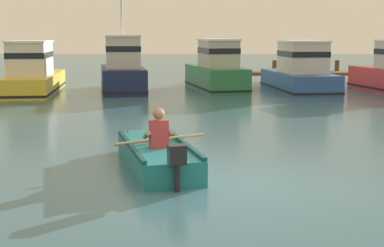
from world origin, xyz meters
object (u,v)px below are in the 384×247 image
at_px(rowboat_with_person, 157,155).
at_px(moored_boat_green, 216,71).
at_px(moored_boat_yellow, 32,74).
at_px(moored_boat_blue, 300,73).
at_px(moored_boat_navy, 123,71).

relative_size(rowboat_with_person, moored_boat_green, 0.69).
relative_size(rowboat_with_person, moored_boat_yellow, 0.55).
relative_size(rowboat_with_person, moored_boat_blue, 0.66).
relative_size(moored_boat_navy, moored_boat_blue, 0.94).
distance_m(moored_boat_green, moored_boat_blue, 3.70).
xyz_separation_m(moored_boat_navy, moored_boat_green, (4.15, 0.41, -0.06)).
bearing_deg(rowboat_with_person, moored_boat_navy, 99.07).
distance_m(rowboat_with_person, moored_boat_green, 14.86).
height_order(moored_boat_navy, moored_boat_blue, moored_boat_navy).
xyz_separation_m(rowboat_with_person, moored_boat_yellow, (-6.13, 13.88, 0.57)).
bearing_deg(moored_boat_yellow, rowboat_with_person, -66.17).
relative_size(moored_boat_yellow, moored_boat_navy, 1.28).
bearing_deg(moored_boat_navy, moored_boat_blue, -0.26).
height_order(rowboat_with_person, moored_boat_blue, moored_boat_blue).
xyz_separation_m(rowboat_with_person, moored_boat_navy, (-2.29, 14.32, 0.67)).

